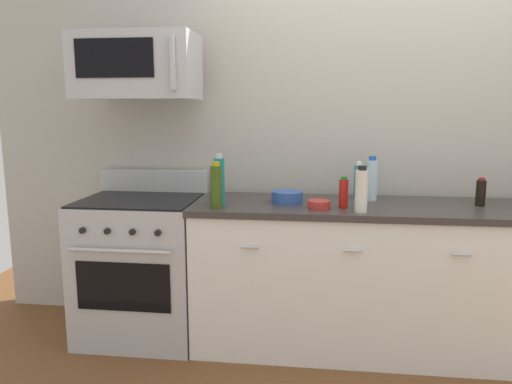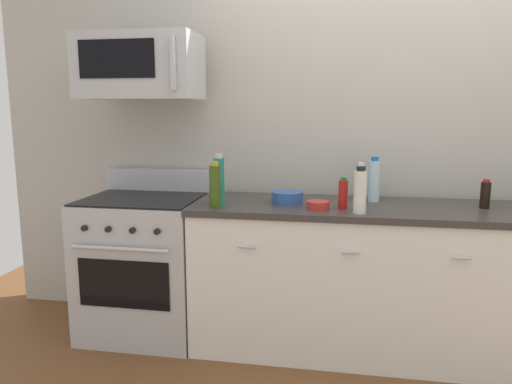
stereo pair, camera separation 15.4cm
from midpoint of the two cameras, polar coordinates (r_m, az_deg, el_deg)
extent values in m
plane|color=brown|center=(3.31, 14.28, -17.34)|extent=(6.69, 6.69, 0.00)
cube|color=#B7B2A8|center=(3.36, 14.41, 7.08)|extent=(5.57, 0.10, 2.70)
cube|color=white|center=(3.13, 14.62, -10.15)|extent=(2.45, 0.62, 0.88)
cube|color=#383330|center=(3.01, 15.01, -1.89)|extent=(2.48, 0.65, 0.04)
cube|color=black|center=(3.04, 15.00, -18.90)|extent=(2.45, 0.02, 0.10)
cylinder|color=silver|center=(2.75, -2.37, -6.52)|extent=(0.10, 0.02, 0.02)
cylinder|color=silver|center=(2.71, 9.72, -6.86)|extent=(0.10, 0.02, 0.02)
cylinder|color=silver|center=(2.80, 21.58, -6.89)|extent=(0.10, 0.02, 0.02)
cube|color=#B7BABF|center=(3.32, -14.55, -8.71)|extent=(0.76, 0.64, 0.91)
cube|color=black|center=(3.04, -16.81, -10.67)|extent=(0.58, 0.01, 0.30)
cylinder|color=#B7BABF|center=(2.94, -17.28, -6.68)|extent=(0.61, 0.02, 0.02)
cube|color=#B7BABF|center=(3.46, -13.18, 1.22)|extent=(0.76, 0.06, 0.16)
cube|color=black|center=(3.21, -14.91, -0.88)|extent=(0.73, 0.61, 0.01)
cylinder|color=black|center=(3.04, -21.15, -4.25)|extent=(0.04, 0.02, 0.04)
cylinder|color=black|center=(2.97, -18.55, -4.41)|extent=(0.04, 0.02, 0.04)
cylinder|color=black|center=(2.91, -15.84, -4.57)|extent=(0.04, 0.02, 0.04)
cylinder|color=black|center=(2.85, -13.01, -4.73)|extent=(0.04, 0.02, 0.04)
cube|color=#B7BABF|center=(3.21, -15.25, 14.08)|extent=(0.74, 0.40, 0.40)
cube|color=black|center=(3.05, -17.84, 14.80)|extent=(0.48, 0.01, 0.22)
cube|color=#B7BABF|center=(2.90, -11.31, 14.71)|extent=(0.02, 0.04, 0.30)
cylinder|color=silver|center=(2.74, 10.74, 0.08)|extent=(0.07, 0.07, 0.24)
cylinder|color=black|center=(2.72, 10.83, 2.79)|extent=(0.05, 0.05, 0.02)
cylinder|color=teal|center=(3.12, 10.61, 1.11)|extent=(0.06, 0.06, 0.22)
cylinder|color=white|center=(3.10, 10.68, 3.32)|extent=(0.04, 0.04, 0.02)
cylinder|color=#B21914|center=(2.84, 8.75, -0.22)|extent=(0.05, 0.05, 0.17)
cylinder|color=#19721E|center=(2.83, 8.80, 1.62)|extent=(0.03, 0.03, 0.02)
cylinder|color=#385114|center=(2.83, -6.28, 0.58)|extent=(0.07, 0.07, 0.25)
cylinder|color=#B29919|center=(2.81, -6.34, 3.30)|extent=(0.04, 0.04, 0.02)
cylinder|color=silver|center=(3.11, 12.10, 1.35)|extent=(0.07, 0.07, 0.25)
cylinder|color=blue|center=(3.09, 12.19, 3.90)|extent=(0.05, 0.05, 0.03)
cylinder|color=black|center=(3.14, 23.68, -0.13)|extent=(0.06, 0.06, 0.15)
cylinder|color=maroon|center=(3.12, 23.79, 1.40)|extent=(0.04, 0.04, 0.02)
cylinder|color=#197F7A|center=(2.91, -5.86, 1.20)|extent=(0.07, 0.07, 0.28)
cylinder|color=beige|center=(2.89, -5.92, 4.22)|extent=(0.04, 0.04, 0.03)
cylinder|color=#2D519E|center=(2.97, 2.22, -0.60)|extent=(0.19, 0.19, 0.07)
torus|color=#2D519E|center=(2.97, 2.22, 0.00)|extent=(0.19, 0.19, 0.01)
cylinder|color=#2D519E|center=(2.98, 2.21, -1.18)|extent=(0.11, 0.11, 0.01)
cylinder|color=#B72D28|center=(2.82, 5.89, -1.47)|extent=(0.13, 0.13, 0.05)
torus|color=#B72D28|center=(2.82, 5.90, -1.07)|extent=(0.13, 0.13, 0.01)
cylinder|color=#B72D28|center=(2.83, 5.88, -1.87)|extent=(0.07, 0.07, 0.01)
camera|label=1|loc=(0.08, -91.49, -0.26)|focal=33.98mm
camera|label=2|loc=(0.08, 88.51, 0.26)|focal=33.98mm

